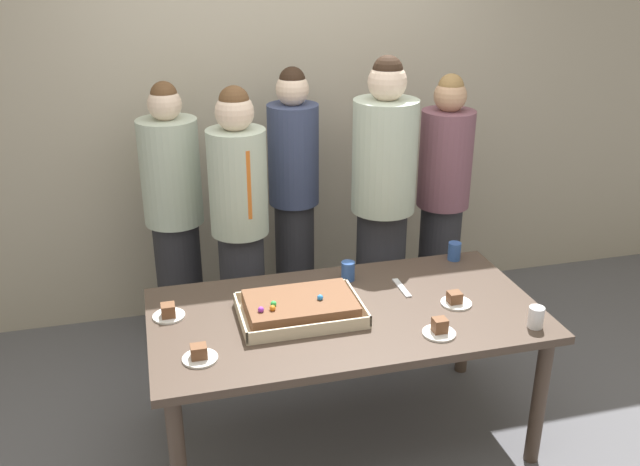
% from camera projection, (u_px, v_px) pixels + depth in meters
% --- Properties ---
extents(ground_plane, '(12.00, 12.00, 0.00)m').
position_uv_depth(ground_plane, '(344.00, 436.00, 3.55)').
color(ground_plane, '#5B5B60').
extents(interior_back_panel, '(8.00, 0.12, 3.00)m').
position_uv_depth(interior_back_panel, '(276.00, 85.00, 4.39)').
color(interior_back_panel, '#B2A893').
rests_on(interior_back_panel, ground_plane).
extents(party_table, '(1.84, 0.95, 0.73)m').
position_uv_depth(party_table, '(346.00, 326.00, 3.30)').
color(party_table, '#47382D').
rests_on(party_table, ground_plane).
extents(sheet_cake, '(0.57, 0.39, 0.11)m').
position_uv_depth(sheet_cake, '(300.00, 308.00, 3.21)').
color(sheet_cake, beige).
rests_on(sheet_cake, party_table).
extents(plated_slice_near_left, '(0.15, 0.15, 0.07)m').
position_uv_depth(plated_slice_near_left, '(199.00, 355.00, 2.88)').
color(plated_slice_near_left, white).
rests_on(plated_slice_near_left, party_table).
extents(plated_slice_near_right, '(0.15, 0.15, 0.07)m').
position_uv_depth(plated_slice_near_right, '(169.00, 313.00, 3.21)').
color(plated_slice_near_right, white).
rests_on(plated_slice_near_right, party_table).
extents(plated_slice_far_left, '(0.15, 0.15, 0.06)m').
position_uv_depth(plated_slice_far_left, '(455.00, 300.00, 3.33)').
color(plated_slice_far_left, white).
rests_on(plated_slice_far_left, party_table).
extents(plated_slice_far_right, '(0.15, 0.15, 0.07)m').
position_uv_depth(plated_slice_far_right, '(439.00, 329.00, 3.07)').
color(plated_slice_far_right, white).
rests_on(plated_slice_far_right, party_table).
extents(drink_cup_nearest, '(0.07, 0.07, 0.10)m').
position_uv_depth(drink_cup_nearest, '(348.00, 271.00, 3.55)').
color(drink_cup_nearest, '#2D5199').
rests_on(drink_cup_nearest, party_table).
extents(drink_cup_middle, '(0.07, 0.07, 0.10)m').
position_uv_depth(drink_cup_middle, '(536.00, 317.00, 3.12)').
color(drink_cup_middle, white).
rests_on(drink_cup_middle, party_table).
extents(drink_cup_far_end, '(0.07, 0.07, 0.10)m').
position_uv_depth(drink_cup_far_end, '(454.00, 251.00, 3.78)').
color(drink_cup_far_end, '#2D5199').
rests_on(drink_cup_far_end, party_table).
extents(cake_server_utensil, '(0.03, 0.20, 0.01)m').
position_uv_depth(cake_server_utensil, '(402.00, 288.00, 3.48)').
color(cake_server_utensil, silver).
rests_on(cake_server_utensil, party_table).
extents(person_serving_front, '(0.31, 0.31, 1.69)m').
position_uv_depth(person_serving_front, '(294.00, 199.00, 4.24)').
color(person_serving_front, '#28282D').
rests_on(person_serving_front, ground_plane).
extents(person_green_shirt_behind, '(0.32, 0.32, 1.66)m').
position_uv_depth(person_green_shirt_behind, '(240.00, 227.00, 3.88)').
color(person_green_shirt_behind, '#28282D').
rests_on(person_green_shirt_behind, ground_plane).
extents(person_striped_tie_right, '(0.35, 0.35, 1.64)m').
position_uv_depth(person_striped_tie_right, '(174.00, 216.00, 4.10)').
color(person_striped_tie_right, '#28282D').
rests_on(person_striped_tie_right, ground_plane).
extents(person_far_right_suit, '(0.37, 0.37, 1.79)m').
position_uv_depth(person_far_right_suit, '(383.00, 206.00, 4.02)').
color(person_far_right_suit, '#28282D').
rests_on(person_far_right_suit, ground_plane).
extents(person_left_edge_reaching, '(0.32, 0.32, 1.65)m').
position_uv_depth(person_left_edge_reaching, '(442.00, 203.00, 4.27)').
color(person_left_edge_reaching, '#28282D').
rests_on(person_left_edge_reaching, ground_plane).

